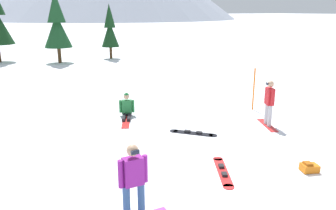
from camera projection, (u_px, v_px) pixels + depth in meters
ground_plane at (225, 178)px, 8.83m from camera, size 800.00×800.00×0.00m
snowboarder_foreground at (133, 182)px, 6.82m from camera, size 1.51×0.31×1.69m
snowboarder_midground at (269, 102)px, 12.64m from camera, size 0.83×1.50×1.72m
snowboarder_background at (127, 109)px, 13.86m from camera, size 1.07×1.78×0.97m
loose_snowboard_near_left at (193, 133)px, 12.04m from camera, size 1.42×1.43×0.09m
loose_snowboard_far_spare at (223, 171)px, 9.16m from camera, size 1.09×1.85×0.09m
backpack_orange at (309, 167)px, 9.17m from camera, size 0.55×0.44×0.28m
trail_marker_pole at (254, 89)px, 14.72m from camera, size 0.06×0.06×1.84m
pine_tree_short at (110, 29)px, 30.20m from camera, size 1.57×1.57×4.81m
pine_tree_young at (57, 24)px, 27.57m from camera, size 2.23×2.23×5.75m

